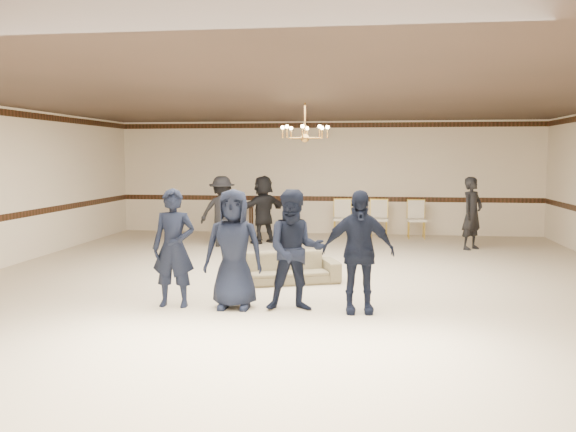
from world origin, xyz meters
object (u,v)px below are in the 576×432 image
boy_a (174,248)px  banquet_chair_left (342,219)px  boy_b (234,249)px  console_table (236,220)px  adult_left (222,211)px  adult_mid (263,209)px  boy_c (295,250)px  banquet_chair_mid (379,219)px  boy_d (358,252)px  chandelier (305,121)px  adult_right (472,213)px  settee (286,268)px  banquet_chair_right (416,220)px

boy_a → banquet_chair_left: boy_a is taller
boy_b → console_table: size_ratio=1.81×
adult_left → banquet_chair_left: 3.56m
adult_mid → boy_b: bearing=48.5°
boy_c → banquet_chair_mid: size_ratio=1.72×
boy_b → boy_d: same height
chandelier → adult_right: 5.41m
adult_left → boy_c: bearing=115.2°
boy_c → console_table: bearing=98.0°
adult_mid → banquet_chair_mid: adult_mid is taller
chandelier → adult_right: chandelier is taller
chandelier → boy_b: (-0.75, -2.78, -2.00)m
boy_d → adult_left: 6.85m
boy_d → adult_left: bearing=112.2°
boy_d → adult_left: (-3.41, 5.94, -0.01)m
console_table → chandelier: bearing=-70.2°
boy_a → boy_d: size_ratio=1.00×
chandelier → adult_mid: (-1.46, 3.86, -2.01)m
boy_d → banquet_chair_left: boy_d is taller
banquet_chair_mid → boy_b: bearing=-104.1°
settee → adult_right: (3.87, 4.36, 0.60)m
chandelier → adult_right: size_ratio=0.54×
chandelier → banquet_chair_mid: size_ratio=0.92×
adult_right → banquet_chair_mid: adult_right is taller
boy_a → console_table: 8.31m
adult_right → banquet_chair_right: bearing=76.4°
chandelier → adult_left: chandelier is taller
adult_left → banquet_chair_mid: bearing=-149.0°
boy_a → boy_c: (1.80, 0.00, 0.00)m
banquet_chair_mid → adult_left: bearing=-149.8°
boy_d → banquet_chair_mid: boy_d is taller
adult_left → adult_right: bearing=-174.9°
chandelier → banquet_chair_right: (2.49, 5.27, -2.37)m
adult_left → banquet_chair_right: 5.30m
banquet_chair_mid → settee: bearing=-104.1°
adult_right → adult_mid: bearing=129.5°
boy_a → banquet_chair_right: size_ratio=1.72×
boy_b → boy_d: size_ratio=1.00×
banquet_chair_right → banquet_chair_left: bearing=174.2°
adult_mid → console_table: adult_mid is taller
boy_d → adult_mid: 7.10m
chandelier → banquet_chair_left: bearing=84.7°
adult_left → banquet_chair_left: adult_left is taller
boy_a → banquet_chair_left: 8.34m
boy_a → console_table: size_ratio=1.81×
boy_b → boy_a: bearing=177.7°
banquet_chair_right → boy_d: bearing=-105.9°
adult_right → banquet_chair_mid: 2.83m
adult_left → adult_mid: size_ratio=1.00×
settee → banquet_chair_mid: banquet_chair_mid is taller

